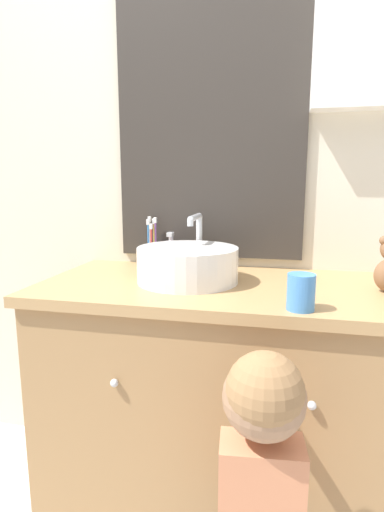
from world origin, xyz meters
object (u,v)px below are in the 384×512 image
(soap_dispenser, at_px, (171,254))
(toothbrush_holder, at_px, (152,253))
(child_figure, at_px, (262,482))
(sink_basin, at_px, (188,264))
(drinking_cup, at_px, (301,292))

(soap_dispenser, bearing_deg, toothbrush_holder, 166.95)
(toothbrush_holder, distance_m, child_figure, 0.96)
(sink_basin, relative_size, toothbrush_holder, 1.96)
(toothbrush_holder, relative_size, drinking_cup, 2.05)
(child_figure, height_order, drinking_cup, drinking_cup)
(sink_basin, bearing_deg, soap_dispenser, 119.32)
(soap_dispenser, bearing_deg, drinking_cup, -43.21)
(child_figure, distance_m, drinking_cup, 0.46)
(sink_basin, xyz_separation_m, toothbrush_holder, (-0.20, 0.23, -0.01))
(toothbrush_holder, distance_m, soap_dispenser, 0.09)
(sink_basin, distance_m, soap_dispenser, 0.24)
(child_figure, xyz_separation_m, drinking_cup, (0.08, 0.27, 0.36))
(sink_basin, bearing_deg, drinking_cup, -33.72)
(child_figure, bearing_deg, drinking_cup, 73.81)
(toothbrush_holder, relative_size, child_figure, 0.23)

